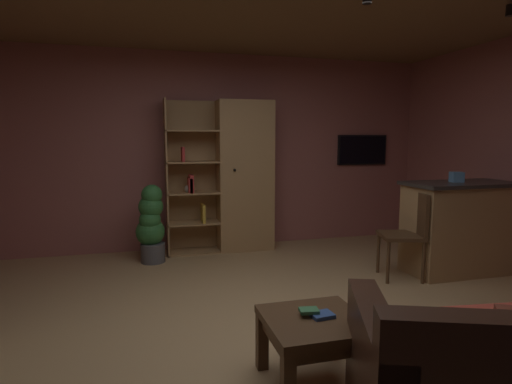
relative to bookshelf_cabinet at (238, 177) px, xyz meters
name	(u,v)px	position (x,y,z in m)	size (l,w,h in m)	color
floor	(270,338)	(-0.33, -2.54, -0.99)	(6.16, 5.57, 0.02)	tan
wall_back	(210,152)	(-0.33, 0.27, 0.33)	(6.28, 0.06, 2.60)	#9E5B56
window_pane_back	(191,150)	(-0.58, 0.24, 0.35)	(0.64, 0.01, 0.72)	white
bookshelf_cabinet	(238,177)	(0.00, 0.00, 0.00)	(1.39, 0.41, 1.97)	#A87F51
kitchen_bar_counter	(470,226)	(2.30, -1.60, -0.47)	(1.51, 0.62, 1.01)	#A87F51
tissue_box	(457,177)	(2.08, -1.59, 0.09)	(0.12, 0.12, 0.11)	#598CBF
coffee_table	(314,332)	(-0.25, -3.18, -0.65)	(0.59, 0.58, 0.42)	#4C331E
table_book_0	(322,315)	(-0.20, -3.18, -0.55)	(0.13, 0.10, 0.02)	#2D4C8C
table_book_1	(309,311)	(-0.27, -3.14, -0.53)	(0.11, 0.08, 0.02)	#387247
dining_chair	(409,229)	(1.48, -1.64, -0.45)	(0.52, 0.52, 0.92)	#4C331E
potted_floor_plant	(151,223)	(-1.14, -0.31, -0.51)	(0.34, 0.35, 0.94)	#4C4C51
wall_mounted_tv	(362,150)	(1.94, 0.21, 0.34)	(0.77, 0.06, 0.44)	black
track_light_spot_3	(510,10)	(1.77, -2.44, 1.56)	(0.07, 0.07, 0.09)	black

